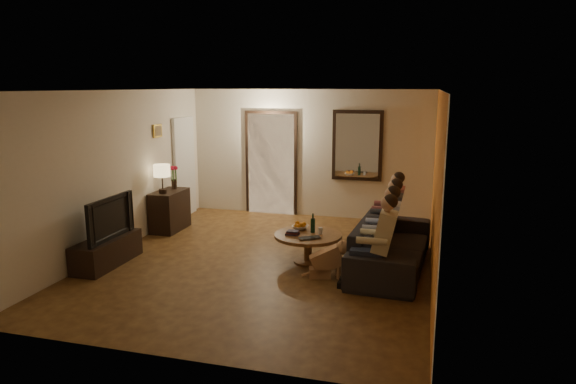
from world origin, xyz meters
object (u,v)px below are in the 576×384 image
(dresser, at_px, (170,211))
(table_lamp, at_px, (162,179))
(sofa, at_px, (391,244))
(person_c, at_px, (387,223))
(bowl, at_px, (300,227))
(wine_bottle, at_px, (313,223))
(coffee_table, at_px, (308,248))
(person_a, at_px, (379,246))
(dog, at_px, (327,258))
(tv, at_px, (104,218))
(person_b, at_px, (383,234))
(person_d, at_px, (390,214))
(tv_stand, at_px, (107,251))
(laptop, at_px, (310,239))

(dresser, bearing_deg, table_lamp, -90.00)
(sofa, relative_size, person_c, 2.02)
(bowl, xyz_separation_m, wine_bottle, (0.23, -0.12, 0.12))
(sofa, relative_size, coffee_table, 2.35)
(coffee_table, bearing_deg, table_lamp, 163.52)
(person_a, height_order, dog, person_a)
(dresser, xyz_separation_m, tv, (0.00, -1.99, 0.36))
(person_b, distance_m, person_d, 1.20)
(coffee_table, bearing_deg, tv_stand, -162.74)
(tv_stand, relative_size, tv, 1.13)
(person_b, relative_size, laptop, 3.65)
(tv, height_order, dog, tv)
(dresser, distance_m, person_b, 4.26)
(table_lamp, xyz_separation_m, person_b, (4.06, -1.06, -0.42))
(person_a, xyz_separation_m, wine_bottle, (-1.10, 0.89, 0.01))
(table_lamp, height_order, person_a, table_lamp)
(tv_stand, bearing_deg, table_lamp, 90.00)
(person_a, relative_size, person_c, 1.00)
(person_d, bearing_deg, sofa, -83.66)
(tv, xyz_separation_m, coffee_table, (2.91, 0.91, -0.51))
(tv_stand, height_order, person_b, person_b)
(laptop, bearing_deg, person_b, -28.04)
(dresser, relative_size, table_lamp, 1.56)
(person_a, distance_m, wine_bottle, 1.41)
(laptop, bearing_deg, coffee_table, 76.93)
(person_c, height_order, person_d, same)
(table_lamp, distance_m, person_c, 4.11)
(coffee_table, bearing_deg, person_c, 19.50)
(person_b, bearing_deg, bowl, 162.64)
(person_a, bearing_deg, tv, -178.43)
(wine_bottle, relative_size, laptop, 0.94)
(dresser, relative_size, person_c, 0.70)
(person_a, height_order, laptop, person_a)
(laptop, bearing_deg, dresser, 122.96)
(tv_stand, xyz_separation_m, dog, (3.32, 0.35, 0.07))
(table_lamp, relative_size, tv, 0.49)
(coffee_table, height_order, laptop, laptop)
(bowl, relative_size, laptop, 0.79)
(sofa, height_order, person_a, person_a)
(table_lamp, height_order, sofa, table_lamp)
(dresser, bearing_deg, laptop, -24.32)
(person_c, xyz_separation_m, bowl, (-1.33, -0.19, -0.12))
(table_lamp, bearing_deg, dog, -23.10)
(table_lamp, height_order, person_c, table_lamp)
(table_lamp, distance_m, person_d, 4.08)
(dresser, relative_size, person_d, 0.70)
(person_b, relative_size, person_c, 1.00)
(person_b, bearing_deg, laptop, -175.32)
(dresser, distance_m, table_lamp, 0.68)
(person_a, xyz_separation_m, person_b, (0.00, 0.60, 0.00))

